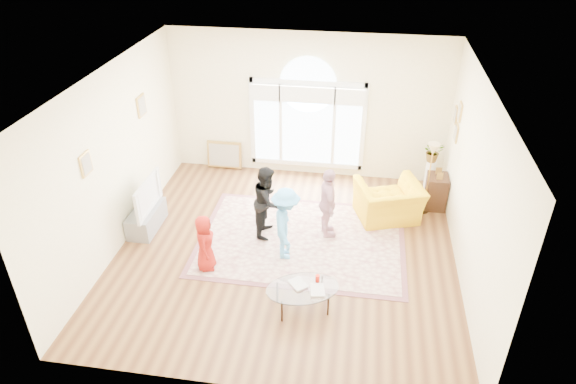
% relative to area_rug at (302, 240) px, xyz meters
% --- Properties ---
extents(ground, '(6.00, 6.00, 0.00)m').
position_rel_area_rug_xyz_m(ground, '(-0.24, -0.36, -0.01)').
color(ground, '#56321C').
rests_on(ground, ground).
extents(room_shell, '(6.00, 6.00, 6.00)m').
position_rel_area_rug_xyz_m(room_shell, '(-0.23, 2.48, 1.56)').
color(room_shell, '#FDF3C8').
rests_on(room_shell, ground).
extents(area_rug, '(3.60, 2.60, 0.02)m').
position_rel_area_rug_xyz_m(area_rug, '(0.00, 0.00, 0.00)').
color(area_rug, beige).
rests_on(area_rug, ground).
extents(rug_border, '(3.80, 2.80, 0.01)m').
position_rel_area_rug_xyz_m(rug_border, '(-0.00, 0.00, -0.00)').
color(rug_border, brown).
rests_on(rug_border, ground).
extents(tv_console, '(0.45, 1.00, 0.42)m').
position_rel_area_rug_xyz_m(tv_console, '(-2.99, -0.06, 0.20)').
color(tv_console, gray).
rests_on(tv_console, ground).
extents(television, '(0.17, 1.11, 0.64)m').
position_rel_area_rug_xyz_m(television, '(-2.98, -0.06, 0.73)').
color(television, black).
rests_on(television, tv_console).
extents(coffee_table, '(1.30, 1.06, 0.54)m').
position_rel_area_rug_xyz_m(coffee_table, '(0.25, -1.78, 0.39)').
color(coffee_table, silver).
rests_on(coffee_table, ground).
extents(armchair, '(1.46, 1.37, 0.77)m').
position_rel_area_rug_xyz_m(armchair, '(1.57, 0.99, 0.38)').
color(armchair, '#EAAD12').
rests_on(armchair, ground).
extents(side_cabinet, '(0.40, 0.50, 0.70)m').
position_rel_area_rug_xyz_m(side_cabinet, '(2.54, 1.59, 0.34)').
color(side_cabinet, black).
rests_on(side_cabinet, ground).
extents(floor_lamp, '(0.32, 0.32, 1.51)m').
position_rel_area_rug_xyz_m(floor_lamp, '(2.32, 1.36, 1.27)').
color(floor_lamp, black).
rests_on(floor_lamp, ground).
extents(plant_pedestal, '(0.20, 0.20, 0.70)m').
position_rel_area_rug_xyz_m(plant_pedestal, '(2.46, 2.25, 0.34)').
color(plant_pedestal, white).
rests_on(plant_pedestal, ground).
extents(potted_plant, '(0.45, 0.41, 0.46)m').
position_rel_area_rug_xyz_m(potted_plant, '(2.46, 2.25, 0.92)').
color(potted_plant, '#33722D').
rests_on(potted_plant, plant_pedestal).
extents(leaning_picture, '(0.80, 0.14, 0.62)m').
position_rel_area_rug_xyz_m(leaning_picture, '(-2.14, 2.54, -0.01)').
color(leaning_picture, tan).
rests_on(leaning_picture, ground).
extents(child_red, '(0.42, 0.56, 1.03)m').
position_rel_area_rug_xyz_m(child_red, '(-1.51, -1.05, 0.52)').
color(child_red, '#A11A12').
rests_on(child_red, area_rug).
extents(child_black, '(0.55, 0.70, 1.39)m').
position_rel_area_rug_xyz_m(child_black, '(-0.66, 0.13, 0.70)').
color(child_black, black).
rests_on(child_black, area_rug).
extents(child_pink, '(0.54, 0.86, 1.37)m').
position_rel_area_rug_xyz_m(child_pink, '(0.44, 0.24, 0.70)').
color(child_pink, '#D39AA6').
rests_on(child_pink, area_rug).
extents(child_blue, '(0.65, 0.95, 1.35)m').
position_rel_area_rug_xyz_m(child_blue, '(-0.22, -0.51, 0.69)').
color(child_blue, '#53A7E9').
rests_on(child_blue, area_rug).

